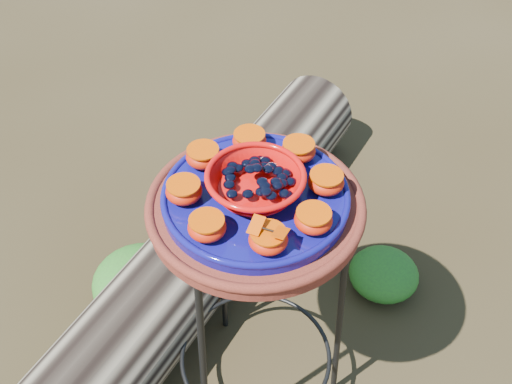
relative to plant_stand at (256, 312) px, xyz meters
name	(u,v)px	position (x,y,z in m)	size (l,w,h in m)	color
ground	(256,383)	(0.00, 0.00, -0.35)	(60.00, 60.00, 0.00)	black
plant_stand	(256,312)	(0.00, 0.00, 0.00)	(0.44, 0.44, 0.70)	black
terracotta_saucer	(256,209)	(0.00, 0.00, 0.37)	(0.44, 0.44, 0.04)	#461811
cobalt_plate	(256,198)	(0.00, 0.00, 0.40)	(0.38, 0.38, 0.03)	#0C0D64
red_bowl	(256,184)	(0.00, 0.00, 0.44)	(0.19, 0.19, 0.05)	red
glass_gems	(256,170)	(0.00, 0.00, 0.48)	(0.15, 0.15, 0.03)	black
orange_half_0	(268,239)	(-0.04, -0.14, 0.43)	(0.07, 0.07, 0.04)	#B80C00
orange_half_1	(313,220)	(0.06, -0.13, 0.43)	(0.07, 0.07, 0.04)	#B80C00
orange_half_2	(326,182)	(0.13, -0.05, 0.43)	(0.07, 0.07, 0.04)	#B80C00
orange_half_3	(298,151)	(0.13, 0.06, 0.43)	(0.07, 0.07, 0.04)	#B80C00
orange_half_4	(249,141)	(0.05, 0.13, 0.43)	(0.07, 0.07, 0.04)	#B80C00
orange_half_5	(203,156)	(-0.06, 0.13, 0.43)	(0.07, 0.07, 0.04)	#B80C00
orange_half_6	(184,191)	(-0.13, 0.05, 0.43)	(0.07, 0.07, 0.04)	#B80C00
orange_half_7	(207,227)	(-0.13, -0.06, 0.43)	(0.07, 0.07, 0.04)	#B80C00
butterfly	(268,229)	(-0.04, -0.14, 0.46)	(0.09, 0.05, 0.02)	#D54100
driftwood_log	(212,237)	(0.06, 0.45, -0.20)	(1.55, 0.41, 0.29)	black
foliage_left	(105,372)	(-0.38, 0.18, -0.28)	(0.26, 0.26, 0.13)	#25511D
foliage_right	(384,273)	(0.52, 0.15, -0.29)	(0.22, 0.22, 0.11)	#25511D
foliage_back	(140,281)	(-0.20, 0.43, -0.28)	(0.30, 0.30, 0.15)	#25511D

